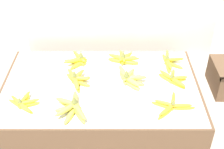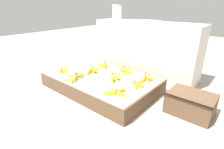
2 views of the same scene
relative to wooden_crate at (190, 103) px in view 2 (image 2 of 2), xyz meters
The scene contains 15 objects.
ground_plane 1.01m from the wooden_crate, behind, with size 10.00×10.00×0.00m, color #A89E8E.
display_platform 1.01m from the wooden_crate, behind, with size 1.29×0.82×0.17m.
back_vendor_table 1.07m from the wooden_crate, 145.09° to the left, with size 1.47×0.41×0.74m.
wooden_crate is the anchor object (origin of this frame).
banana_bunch_front_left 1.50m from the wooden_crate, 165.31° to the right, with size 0.21×0.20×0.08m.
banana_bunch_front_midleft 1.23m from the wooden_crate, 159.79° to the right, with size 0.21×0.29×0.11m.
banana_bunch_front_right 0.70m from the wooden_crate, 144.58° to the right, with size 0.26×0.23×0.08m.
banana_bunch_middle_midleft 1.16m from the wooden_crate, behind, with size 0.18×0.23×0.10m.
banana_bunch_middle_midright 0.82m from the wooden_crate, 169.78° to the right, with size 0.19×0.24×0.11m.
banana_bunch_middle_right 0.54m from the wooden_crate, 164.96° to the right, with size 0.19×0.20×0.09m.
banana_bunch_back_midleft 1.17m from the wooden_crate, behind, with size 0.18×0.21×0.11m.
banana_bunch_back_midright 0.84m from the wooden_crate, behind, with size 0.23×0.16×0.10m.
banana_bunch_back_right 0.52m from the wooden_crate, behind, with size 0.15×0.26×0.09m.
glass_jar 1.72m from the wooden_crate, 155.04° to the left, with size 0.15×0.15×0.21m.
foam_tray_white 1.21m from the wooden_crate, 143.24° to the left, with size 0.26×0.15×0.02m.
Camera 2 is at (1.34, -1.38, 0.96)m, focal length 28.00 mm.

